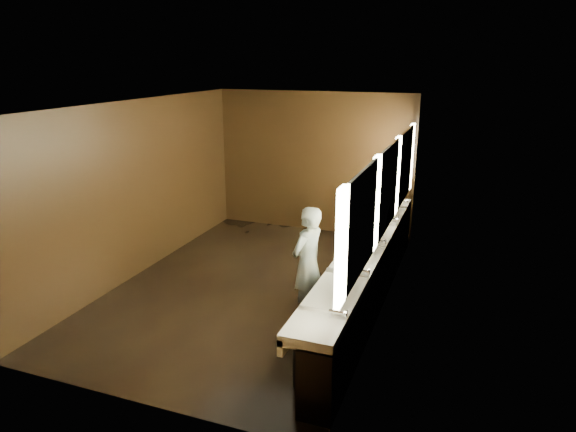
# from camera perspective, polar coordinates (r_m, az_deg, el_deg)

# --- Properties ---
(floor) EXTENTS (6.00, 6.00, 0.00)m
(floor) POSITION_cam_1_polar(r_m,az_deg,el_deg) (8.09, -3.78, -7.80)
(floor) COLOR black
(floor) RESTS_ON ground
(ceiling) EXTENTS (4.00, 6.00, 0.02)m
(ceiling) POSITION_cam_1_polar(r_m,az_deg,el_deg) (7.36, -4.21, 12.37)
(ceiling) COLOR #2D2D2B
(ceiling) RESTS_ON wall_back
(wall_back) EXTENTS (4.00, 0.02, 2.80)m
(wall_back) POSITION_cam_1_polar(r_m,az_deg,el_deg) (10.34, 2.86, 5.94)
(wall_back) COLOR black
(wall_back) RESTS_ON floor
(wall_front) EXTENTS (4.00, 0.02, 2.80)m
(wall_front) POSITION_cam_1_polar(r_m,az_deg,el_deg) (5.18, -17.78, -6.55)
(wall_front) COLOR black
(wall_front) RESTS_ON floor
(wall_left) EXTENTS (0.02, 6.00, 2.80)m
(wall_left) POSITION_cam_1_polar(r_m,az_deg,el_deg) (8.60, -16.24, 2.96)
(wall_left) COLOR black
(wall_left) RESTS_ON floor
(wall_right) EXTENTS (0.02, 6.00, 2.80)m
(wall_right) POSITION_cam_1_polar(r_m,az_deg,el_deg) (7.05, 11.01, 0.28)
(wall_right) COLOR black
(wall_right) RESTS_ON floor
(sink_counter) EXTENTS (0.55, 5.40, 1.01)m
(sink_counter) POSITION_cam_1_polar(r_m,az_deg,el_deg) (7.39, 9.03, -6.28)
(sink_counter) COLOR black
(sink_counter) RESTS_ON floor
(mirror_band) EXTENTS (0.06, 5.03, 1.15)m
(mirror_band) POSITION_cam_1_polar(r_m,az_deg,el_deg) (6.96, 11.02, 3.05)
(mirror_band) COLOR #FFF8C8
(mirror_band) RESTS_ON wall_right
(person) EXTENTS (0.54, 0.66, 1.57)m
(person) POSITION_cam_1_polar(r_m,az_deg,el_deg) (6.89, 2.19, -5.25)
(person) COLOR #8EB9D5
(person) RESTS_ON floor
(trash_bin) EXTENTS (0.41, 0.41, 0.50)m
(trash_bin) POSITION_cam_1_polar(r_m,az_deg,el_deg) (5.74, 2.22, -16.24)
(trash_bin) COLOR black
(trash_bin) RESTS_ON floor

